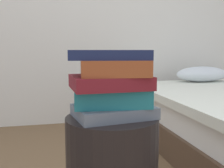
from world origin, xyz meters
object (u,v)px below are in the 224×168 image
object	(u,v)px
book_rust	(114,68)
book_navy	(109,55)
book_teal	(111,97)
book_maroon	(110,82)
book_slate	(113,111)

from	to	relation	value
book_rust	book_navy	world-z (taller)	book_navy
book_rust	book_navy	bearing A→B (deg)	-167.71
book_teal	book_maroon	world-z (taller)	book_maroon
book_teal	book_rust	bearing A→B (deg)	-33.79
book_slate	book_rust	distance (m)	0.16
book_slate	book_teal	bearing A→B (deg)	141.59
book_rust	book_teal	bearing A→B (deg)	146.43
book_maroon	book_navy	distance (m)	0.09
book_teal	book_maroon	xyz separation A→B (m)	(-0.01, -0.01, 0.05)
book_maroon	book_teal	bearing A→B (deg)	59.48
book_teal	book_navy	bearing A→B (deg)	-125.80
book_teal	book_rust	world-z (taller)	book_rust
book_maroon	book_rust	distance (m)	0.05
book_maroon	book_slate	bearing A→B (deg)	24.25
book_slate	book_navy	xyz separation A→B (m)	(-0.02, -0.00, 0.20)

